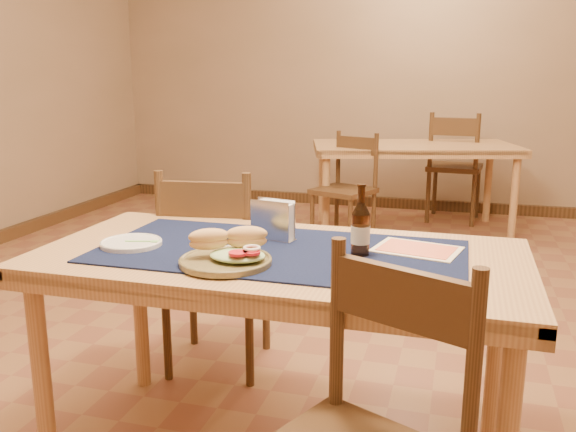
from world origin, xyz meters
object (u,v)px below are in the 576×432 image
(sandwich_plate, at_px, (229,254))
(chair_main_far, at_px, (215,266))
(beer_bottle, at_px, (361,229))
(back_table, at_px, (414,154))
(napkin_holder, at_px, (273,221))
(main_table, at_px, (280,276))

(sandwich_plate, bearing_deg, chair_main_far, 116.23)
(sandwich_plate, distance_m, beer_bottle, 0.43)
(back_table, bearing_deg, sandwich_plate, -94.35)
(back_table, relative_size, napkin_holder, 10.85)
(chair_main_far, height_order, sandwich_plate, chair_main_far)
(beer_bottle, distance_m, napkin_holder, 0.34)
(main_table, relative_size, chair_main_far, 1.71)
(main_table, bearing_deg, beer_bottle, 5.67)
(beer_bottle, relative_size, napkin_holder, 1.36)
(chair_main_far, bearing_deg, back_table, 77.40)
(chair_main_far, bearing_deg, main_table, -49.66)
(back_table, relative_size, sandwich_plate, 6.43)
(beer_bottle, bearing_deg, sandwich_plate, -150.77)
(back_table, distance_m, beer_bottle, 3.36)
(chair_main_far, distance_m, sandwich_plate, 0.87)
(back_table, height_order, beer_bottle, beer_bottle)
(main_table, height_order, sandwich_plate, sandwich_plate)
(main_table, bearing_deg, back_table, 87.24)
(main_table, xyz_separation_m, chair_main_far, (-0.47, 0.55, -0.18))
(chair_main_far, height_order, napkin_holder, chair_main_far)
(beer_bottle, height_order, napkin_holder, beer_bottle)
(sandwich_plate, bearing_deg, beer_bottle, 29.23)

